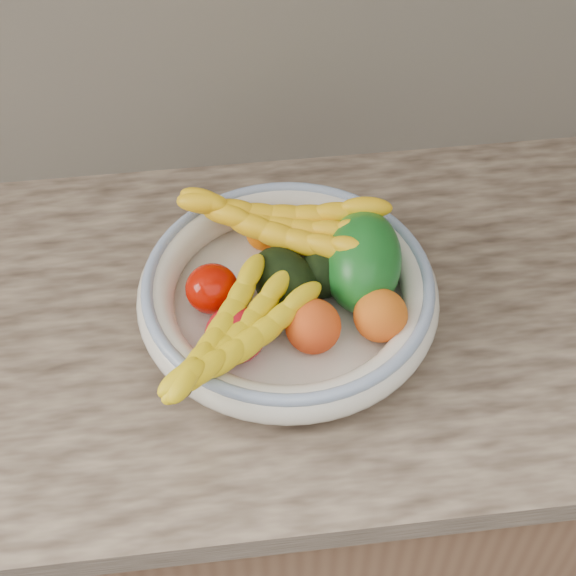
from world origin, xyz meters
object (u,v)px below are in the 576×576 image
(banana_bunch_back, at_px, (281,228))
(banana_bunch_front, at_px, (233,341))
(green_mango, at_px, (362,261))
(fruit_bowl, at_px, (288,294))

(banana_bunch_back, distance_m, banana_bunch_front, 0.19)
(banana_bunch_back, bearing_deg, banana_bunch_front, -93.68)
(green_mango, height_order, banana_bunch_back, green_mango)
(banana_bunch_back, relative_size, banana_bunch_front, 1.11)
(green_mango, relative_size, banana_bunch_back, 0.52)
(green_mango, xyz_separation_m, banana_bunch_front, (-0.18, -0.11, 0.01))
(fruit_bowl, distance_m, banana_bunch_back, 0.09)
(green_mango, distance_m, banana_bunch_back, 0.12)
(fruit_bowl, relative_size, banana_bunch_back, 1.32)
(banana_bunch_front, bearing_deg, banana_bunch_back, 16.03)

